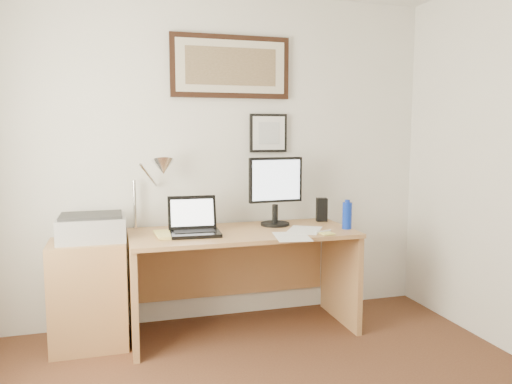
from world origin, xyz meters
name	(u,v)px	position (x,y,z in m)	size (l,w,h in m)	color
wall_back	(212,159)	(0.00, 2.00, 1.25)	(3.50, 0.02, 2.50)	white
side_cabinet	(89,294)	(-0.92, 1.68, 0.36)	(0.50, 0.40, 0.73)	#A67445
water_bottle	(347,216)	(0.91, 1.50, 0.85)	(0.07, 0.07, 0.20)	#0E2FB7
bottle_cap	(347,201)	(0.91, 1.50, 0.96)	(0.04, 0.04, 0.02)	#0E2FB7
speaker	(322,210)	(0.86, 1.84, 0.84)	(0.08, 0.07, 0.19)	black
paper_sheet_a	(292,237)	(0.42, 1.34, 0.75)	(0.23, 0.32, 0.00)	white
paper_sheet_b	(304,230)	(0.58, 1.53, 0.75)	(0.22, 0.32, 0.00)	white
sticky_pad	(327,233)	(0.68, 1.35, 0.76)	(0.09, 0.09, 0.01)	#E8E16E
marker_pen	(323,232)	(0.68, 1.41, 0.76)	(0.02, 0.02, 0.14)	white
book	(156,235)	(-0.47, 1.61, 0.76)	(0.20, 0.27, 0.02)	#EAD86E
desk	(240,260)	(0.15, 1.72, 0.51)	(1.60, 0.70, 0.75)	#A67445
laptop	(194,226)	(-0.20, 1.62, 0.81)	(0.35, 0.31, 0.26)	black
lcd_monitor	(276,188)	(0.44, 1.77, 1.04)	(0.42, 0.22, 0.52)	black
printer	(92,227)	(-0.89, 1.70, 0.82)	(0.44, 0.34, 0.18)	#A7A7AA
desk_lamp	(160,170)	(-0.41, 1.81, 1.19)	(0.29, 0.27, 0.53)	silver
picture_large	(231,67)	(0.15, 1.97, 1.95)	(0.92, 0.04, 0.47)	black
picture_small	(268,133)	(0.45, 1.97, 1.45)	(0.30, 0.03, 0.30)	black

